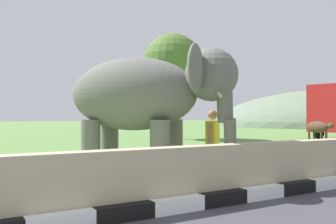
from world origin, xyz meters
TOP-DOWN VIEW (x-y plane):
  - barrier_parapet at (2.00, 3.86)m, footprint 28.00×0.36m
  - elephant at (3.64, 6.22)m, footprint 3.74×3.90m
  - person_handler at (5.07, 5.64)m, footprint 0.57×0.46m
  - cow_near at (17.25, 11.98)m, footprint 0.82×1.92m
  - tree_distant at (12.27, 19.30)m, footprint 3.87×3.87m

SIDE VIEW (x-z plane):
  - barrier_parapet at x=2.00m, z-range 0.00..1.00m
  - cow_near at x=17.25m, z-range 0.26..1.48m
  - person_handler at x=5.07m, z-range 0.10..1.75m
  - elephant at x=3.64m, z-range 0.47..3.46m
  - tree_distant at x=12.27m, z-range 1.51..8.44m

